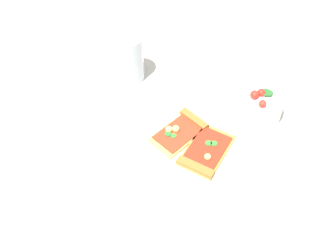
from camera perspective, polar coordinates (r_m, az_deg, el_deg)
ground_plane at (r=1.01m, az=2.65°, el=-1.52°), size 2.40×2.40×0.00m
plate at (r=0.98m, az=3.27°, el=-2.87°), size 0.22×0.22×0.01m
pizza_slice_near at (r=0.96m, az=5.23°, el=-3.85°), size 0.15×0.10×0.02m
pizza_slice_far at (r=1.00m, az=1.90°, el=-0.66°), size 0.15×0.12×0.03m
salad_bowl at (r=1.06m, az=12.49°, el=2.94°), size 0.13×0.13×0.09m
soda_glass at (r=1.13m, az=-5.60°, el=9.32°), size 0.08×0.08×0.14m
paper_napkin at (r=0.90m, az=-11.48°, el=-12.32°), size 0.11×0.12×0.00m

